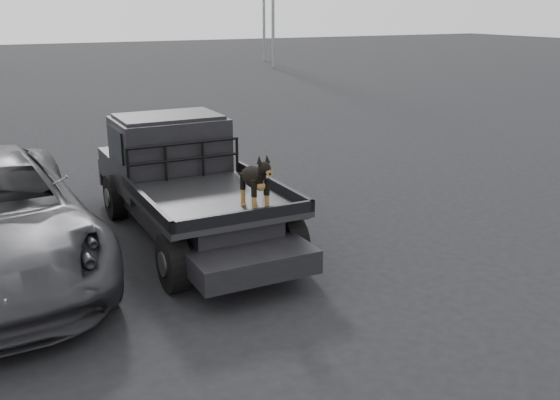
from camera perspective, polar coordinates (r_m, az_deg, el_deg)
ground at (r=8.27m, az=-0.26°, el=-7.57°), size 120.00×120.00×0.00m
flatbed_ute at (r=9.76m, az=-8.15°, el=-0.89°), size 2.00×5.40×0.92m
ute_cab at (r=10.41m, az=-10.09°, el=5.29°), size 1.72×1.30×0.88m
headache_rack at (r=9.75m, az=-8.72°, el=3.55°), size 1.80×0.08×0.55m
dog at (r=8.13m, az=-2.35°, el=1.67°), size 0.32×0.60×0.74m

